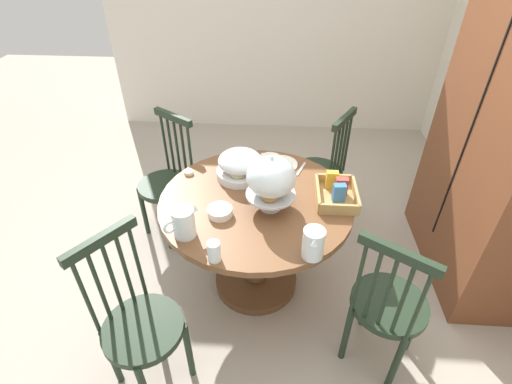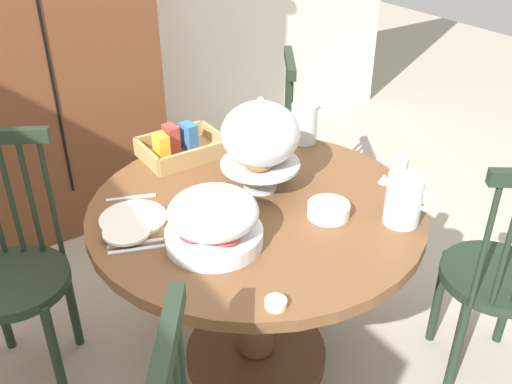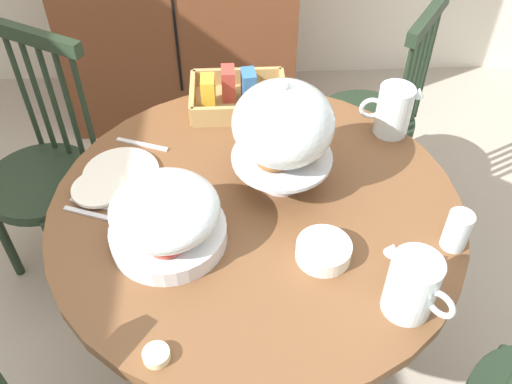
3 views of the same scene
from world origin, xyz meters
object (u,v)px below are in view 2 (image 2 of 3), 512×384
at_px(windsor_chair_near_window, 499,281).
at_px(fruit_platter_covered, 214,220).
at_px(pastry_stand_with_dome, 260,137).
at_px(drinking_glass, 398,171).
at_px(butter_dish, 276,303).
at_px(windsor_chair_facing_door, 15,277).
at_px(orange_juice_pitcher, 403,202).
at_px(windsor_chair_by_cabinet, 260,160).
at_px(wooden_armoire, 31,41).
at_px(dining_table, 256,257).
at_px(china_plate_large, 133,219).
at_px(china_plate_small, 127,232).
at_px(cereal_basket, 180,147).
at_px(milk_pitcher, 304,125).
at_px(cereal_bowl, 328,210).

bearing_deg(windsor_chair_near_window, fruit_platter_covered, 156.06).
relative_size(windsor_chair_near_window, pastry_stand_with_dome, 2.83).
bearing_deg(drinking_glass, butter_dish, -158.77).
bearing_deg(windsor_chair_facing_door, windsor_chair_near_window, -34.24).
height_order(windsor_chair_near_window, orange_juice_pitcher, windsor_chair_near_window).
xyz_separation_m(windsor_chair_by_cabinet, pastry_stand_with_dome, (-0.42, -0.63, 0.49)).
bearing_deg(wooden_armoire, windsor_chair_by_cabinet, -45.03).
distance_m(dining_table, china_plate_large, 0.47).
relative_size(wooden_armoire, dining_table, 1.71).
bearing_deg(fruit_platter_covered, china_plate_large, 121.22).
xyz_separation_m(dining_table, china_plate_large, (-0.39, 0.14, 0.23)).
bearing_deg(windsor_chair_facing_door, china_plate_small, -51.48).
bearing_deg(fruit_platter_covered, windsor_chair_by_cabinet, 48.84).
distance_m(windsor_chair_facing_door, cereal_basket, 0.77).
height_order(windsor_chair_facing_door, orange_juice_pitcher, windsor_chair_facing_door).
relative_size(fruit_platter_covered, china_plate_large, 1.36).
height_order(wooden_armoire, cereal_basket, wooden_armoire).
bearing_deg(orange_juice_pitcher, wooden_armoire, 108.80).
xyz_separation_m(dining_table, butter_dish, (-0.24, -0.45, 0.24)).
height_order(windsor_chair_by_cabinet, china_plate_small, windsor_chair_by_cabinet).
distance_m(windsor_chair_facing_door, milk_pitcher, 1.24).
bearing_deg(cereal_basket, dining_table, -84.30).
xyz_separation_m(china_plate_small, drinking_glass, (0.94, -0.24, 0.04)).
relative_size(windsor_chair_by_cabinet, china_plate_small, 6.50).
distance_m(china_plate_large, drinking_glass, 0.94).
height_order(dining_table, milk_pitcher, milk_pitcher).
distance_m(windsor_chair_near_window, china_plate_large, 1.30).
relative_size(wooden_armoire, butter_dish, 32.67).
xyz_separation_m(dining_table, drinking_glass, (0.50, -0.17, 0.28)).
distance_m(wooden_armoire, butter_dish, 1.98).
bearing_deg(butter_dish, wooden_armoire, 91.84).
height_order(dining_table, windsor_chair_near_window, windsor_chair_near_window).
bearing_deg(orange_juice_pitcher, butter_dish, -169.63).
bearing_deg(pastry_stand_with_dome, dining_table, -130.85).
distance_m(dining_table, pastry_stand_with_dome, 0.44).
height_order(wooden_armoire, windsor_chair_facing_door, wooden_armoire).
height_order(windsor_chair_by_cabinet, china_plate_large, windsor_chair_by_cabinet).
height_order(orange_juice_pitcher, cereal_bowl, orange_juice_pitcher).
xyz_separation_m(pastry_stand_with_dome, orange_juice_pitcher, (0.26, -0.44, -0.12)).
height_order(fruit_platter_covered, cereal_bowl, fruit_platter_covered).
height_order(windsor_chair_near_window, cereal_basket, windsor_chair_near_window).
height_order(cereal_basket, china_plate_large, cereal_basket).
relative_size(dining_table, windsor_chair_by_cabinet, 1.17).
distance_m(windsor_chair_near_window, windsor_chair_facing_door, 1.74).
bearing_deg(windsor_chair_by_cabinet, drinking_glass, -89.96).
bearing_deg(cereal_bowl, china_plate_small, 156.69).
bearing_deg(pastry_stand_with_dome, china_plate_large, 173.27).
height_order(wooden_armoire, cereal_bowl, wooden_armoire).
xyz_separation_m(windsor_chair_facing_door, butter_dish, (0.51, -0.91, 0.30)).
xyz_separation_m(windsor_chair_near_window, windsor_chair_by_cabinet, (-0.20, 1.24, 0.00)).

